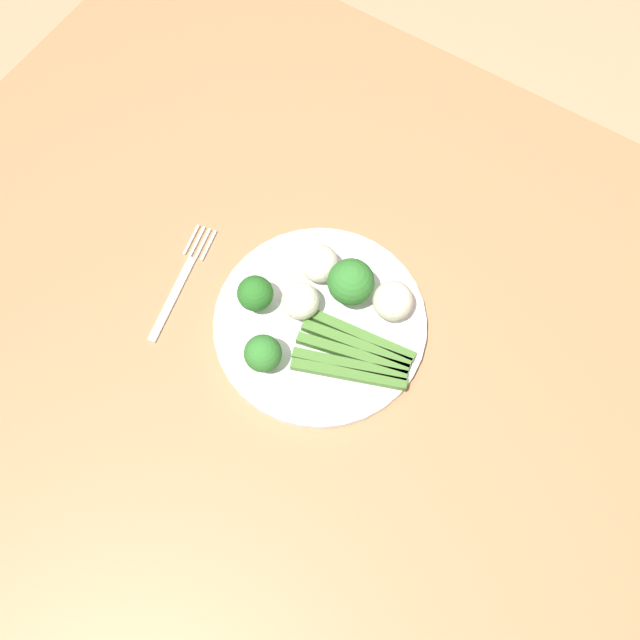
# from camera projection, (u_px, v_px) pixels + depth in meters

# --- Properties ---
(ground_plane) EXTENTS (6.00, 6.00, 0.02)m
(ground_plane) POSITION_uv_depth(u_px,v_px,m) (340.00, 480.00, 1.52)
(ground_plane) COLOR tan
(dining_table) EXTENTS (1.31, 0.98, 0.76)m
(dining_table) POSITION_uv_depth(u_px,v_px,m) (354.00, 399.00, 0.90)
(dining_table) COLOR #9E754C
(dining_table) RESTS_ON ground_plane
(plate) EXTENTS (0.26, 0.26, 0.01)m
(plate) POSITION_uv_depth(u_px,v_px,m) (320.00, 324.00, 0.82)
(plate) COLOR white
(plate) RESTS_ON dining_table
(asparagus_bundle) EXTENTS (0.14, 0.09, 0.01)m
(asparagus_bundle) POSITION_uv_depth(u_px,v_px,m) (354.00, 354.00, 0.79)
(asparagus_bundle) COLOR #47752D
(asparagus_bundle) RESTS_ON plate
(broccoli_back) EXTENTS (0.06, 0.06, 0.07)m
(broccoli_back) POSITION_uv_depth(u_px,v_px,m) (351.00, 282.00, 0.79)
(broccoli_back) COLOR #609E3D
(broccoli_back) RESTS_ON plate
(broccoli_back_right) EXTENTS (0.04, 0.04, 0.05)m
(broccoli_back_right) POSITION_uv_depth(u_px,v_px,m) (255.00, 294.00, 0.80)
(broccoli_back_right) COLOR #568E33
(broccoli_back_right) RESTS_ON plate
(broccoli_left) EXTENTS (0.04, 0.04, 0.05)m
(broccoli_left) POSITION_uv_depth(u_px,v_px,m) (263.00, 354.00, 0.77)
(broccoli_left) COLOR #609E3D
(broccoli_left) RESTS_ON plate
(cauliflower_outer_edge) EXTENTS (0.05, 0.05, 0.05)m
(cauliflower_outer_edge) POSITION_uv_depth(u_px,v_px,m) (320.00, 264.00, 0.82)
(cauliflower_outer_edge) COLOR silver
(cauliflower_outer_edge) RESTS_ON plate
(cauliflower_near_fork) EXTENTS (0.05, 0.05, 0.05)m
(cauliflower_near_fork) POSITION_uv_depth(u_px,v_px,m) (301.00, 301.00, 0.80)
(cauliflower_near_fork) COLOR silver
(cauliflower_near_fork) RESTS_ON plate
(cauliflower_front_left) EXTENTS (0.05, 0.05, 0.05)m
(cauliflower_front_left) POSITION_uv_depth(u_px,v_px,m) (393.00, 301.00, 0.80)
(cauliflower_front_left) COLOR silver
(cauliflower_front_left) RESTS_ON plate
(fork) EXTENTS (0.05, 0.17, 0.00)m
(fork) POSITION_uv_depth(u_px,v_px,m) (181.00, 281.00, 0.85)
(fork) COLOR silver
(fork) RESTS_ON dining_table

